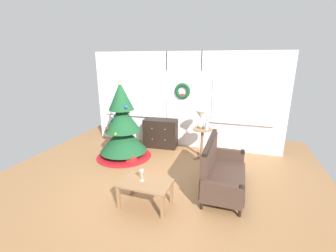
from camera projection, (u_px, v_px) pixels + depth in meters
ground_plane at (158, 181)px, 4.59m from camera, size 6.76×6.76×0.00m
back_wall_with_door at (183, 100)px, 6.13m from camera, size 5.20×0.19×2.55m
christmas_tree at (123, 129)px, 5.54m from camera, size 1.37×1.37×1.91m
dresser_cabinet at (161, 133)px, 6.27m from camera, size 0.93×0.49×0.78m
settee_sofa at (219, 170)px, 4.22m from camera, size 0.74×1.57×0.96m
side_table at (202, 137)px, 5.57m from camera, size 0.50×0.48×0.74m
table_lamp at (201, 117)px, 5.49m from camera, size 0.28×0.28×0.44m
flower_vase at (207, 125)px, 5.40m from camera, size 0.11×0.10×0.35m
coffee_table at (145, 186)px, 3.73m from camera, size 0.86×0.55×0.43m
wine_glass at (142, 173)px, 3.71m from camera, size 0.08×0.08×0.20m
gift_box at (132, 158)px, 5.37m from camera, size 0.20×0.18×0.20m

